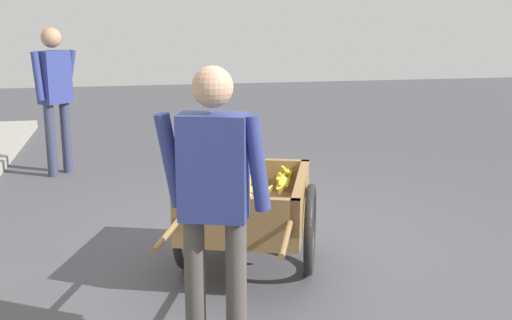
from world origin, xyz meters
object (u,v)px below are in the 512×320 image
Objects in this scene: vendor_person at (214,190)px; bystander_person at (55,88)px; fruit_cart at (248,210)px; plastic_bucket at (251,199)px.

bystander_person reaches higher than vendor_person.
fruit_cart is at bearing -19.29° from vendor_person.
vendor_person is (-1.09, 0.38, 0.47)m from fruit_cart.
plastic_bucket is at bearing -12.19° from fruit_cart.
bystander_person reaches higher than plastic_bucket.
vendor_person is at bearing 160.71° from fruit_cart.
vendor_person is 4.37m from bystander_person.
bystander_person is (4.21, 1.19, 0.08)m from vendor_person.
bystander_person is at bearing 15.85° from vendor_person.
plastic_bucket is (2.34, -0.65, -0.77)m from vendor_person.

